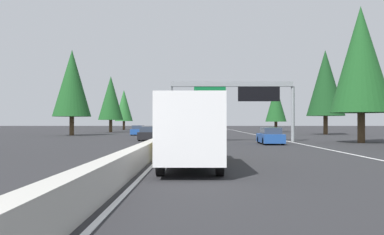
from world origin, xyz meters
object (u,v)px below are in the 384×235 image
at_px(oncoming_far, 148,134).
at_px(conifer_right_near, 361,59).
at_px(conifer_left_mid, 111,98).
at_px(conifer_right_mid, 325,83).
at_px(conifer_left_near, 72,83).
at_px(sign_gantry_overhead, 234,94).
at_px(pickup_mid_left, 193,126).
at_px(box_truck_near_center, 191,130).
at_px(sedan_distant_a, 270,136).
at_px(oncoming_near, 138,131).
at_px(sedan_far_right, 193,129).
at_px(conifer_left_far, 124,105).
at_px(conifer_right_far, 276,103).

bearing_deg(oncoming_far, conifer_right_near, 75.72).
xyz_separation_m(conifer_right_near, conifer_left_mid, (40.28, 31.90, -1.15)).
distance_m(conifer_right_mid, conifer_left_near, 39.16).
height_order(conifer_right_near, conifer_right_mid, conifer_right_mid).
xyz_separation_m(sign_gantry_overhead, pickup_mid_left, (60.64, 4.36, -3.89)).
bearing_deg(box_truck_near_center, sign_gantry_overhead, -9.86).
bearing_deg(conifer_left_near, conifer_left_mid, -5.41).
height_order(sedan_distant_a, oncoming_near, same).
relative_size(conifer_right_near, conifer_left_mid, 1.17).
bearing_deg(sedan_distant_a, sign_gantry_overhead, 28.66).
height_order(sedan_far_right, conifer_right_mid, conifer_right_mid).
xyz_separation_m(sedan_distant_a, conifer_right_near, (2.08, -8.87, 7.12)).
bearing_deg(conifer_left_mid, conifer_left_far, 4.11).
relative_size(sedan_far_right, conifer_left_mid, 0.40).
xyz_separation_m(conifer_right_near, conifer_right_far, (42.35, -0.59, -2.08)).
distance_m(conifer_right_mid, conifer_left_mid, 39.71).
relative_size(sign_gantry_overhead, conifer_right_mid, 0.94).
height_order(sedan_distant_a, sedan_far_right, same).
bearing_deg(conifer_left_mid, sedan_far_right, -107.70).
height_order(sedan_far_right, pickup_mid_left, pickup_mid_left).
relative_size(sedan_distant_a, conifer_left_far, 0.43).
bearing_deg(conifer_left_near, sedan_distant_a, -133.46).
height_order(oncoming_far, conifer_left_mid, conifer_left_mid).
xyz_separation_m(sedan_distant_a, pickup_mid_left, (65.67, 7.11, 0.23)).
xyz_separation_m(pickup_mid_left, conifer_right_mid, (-37.43, -21.17, 7.26)).
height_order(conifer_right_near, conifer_left_near, conifer_right_near).
height_order(sign_gantry_overhead, conifer_left_far, conifer_left_far).
bearing_deg(conifer_right_near, conifer_left_mid, 38.37).
distance_m(conifer_right_near, conifer_right_far, 42.40).
distance_m(oncoming_far, conifer_right_near, 22.31).
height_order(conifer_right_far, conifer_left_near, conifer_left_near).
bearing_deg(sedan_far_right, conifer_right_mid, -113.14).
relative_size(conifer_right_far, conifer_left_near, 0.74).
bearing_deg(conifer_right_far, conifer_left_far, 56.93).
bearing_deg(conifer_right_near, box_truck_near_center, 142.60).
distance_m(oncoming_near, conifer_left_near, 11.99).
xyz_separation_m(sign_gantry_overhead, conifer_right_near, (-2.96, -11.62, 3.00)).
bearing_deg(conifer_left_mid, oncoming_near, -156.05).
xyz_separation_m(sign_gantry_overhead, sedan_far_right, (32.18, 4.17, -4.12)).
bearing_deg(conifer_left_far, sign_gantry_overhead, -160.35).
distance_m(sign_gantry_overhead, pickup_mid_left, 60.92).
distance_m(oncoming_far, conifer_left_mid, 37.35).
bearing_deg(sedan_far_right, box_truck_near_center, -179.92).
bearing_deg(conifer_right_far, conifer_left_mid, 93.64).
height_order(pickup_mid_left, conifer_left_near, conifer_left_near).
bearing_deg(conifer_right_far, pickup_mid_left, 37.95).
relative_size(conifer_right_far, conifer_left_far, 0.92).
distance_m(oncoming_far, conifer_right_far, 43.00).
bearing_deg(sedan_distant_a, conifer_left_near, 46.54).
distance_m(sign_gantry_overhead, sedan_far_right, 32.71).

